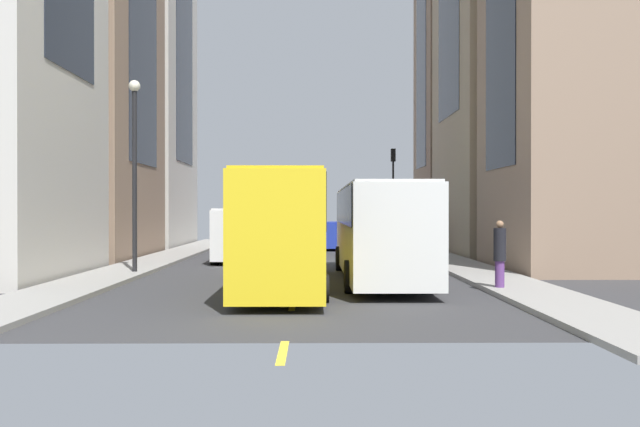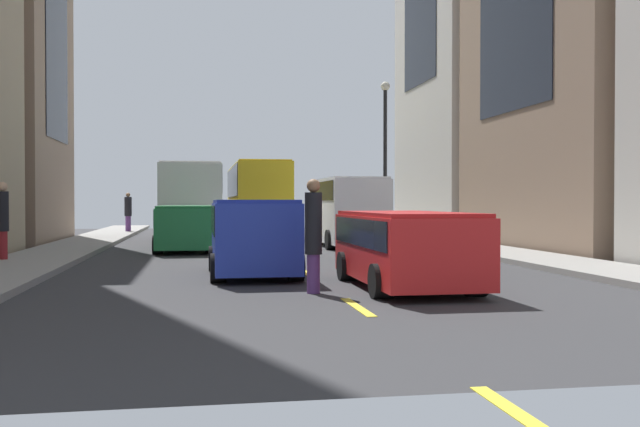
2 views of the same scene
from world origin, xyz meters
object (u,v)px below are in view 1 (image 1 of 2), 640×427
at_px(car_blue_0, 325,233).
at_px(pedestrian_waiting_curb, 439,231).
at_px(pedestrian_crossing_mid, 311,230).
at_px(traffic_light_near_corner, 393,178).
at_px(delivery_van_white, 239,231).
at_px(city_bus_white, 379,224).
at_px(pedestrian_crossing_near, 500,252).
at_px(car_green_1, 362,241).
at_px(car_red_2, 282,234).
at_px(streetcar_yellow, 285,222).

bearing_deg(car_blue_0, pedestrian_waiting_curb, 148.51).
xyz_separation_m(pedestrian_crossing_mid, traffic_light_near_corner, (-5.77, -1.78, 3.58)).
distance_m(delivery_van_white, traffic_light_near_corner, 17.91).
bearing_deg(traffic_light_near_corner, city_bus_white, 82.02).
relative_size(car_blue_0, pedestrian_crossing_near, 1.98).
xyz_separation_m(delivery_van_white, car_green_1, (-6.04, -1.32, -0.58)).
distance_m(pedestrian_crossing_mid, pedestrian_waiting_curb, 10.31).
bearing_deg(car_blue_0, pedestrian_crossing_near, 102.57).
bearing_deg(car_green_1, delivery_van_white, 12.33).
distance_m(car_red_2, traffic_light_near_corner, 8.91).
distance_m(car_red_2, pedestrian_waiting_curb, 11.44).
bearing_deg(car_blue_0, car_green_1, 101.23).
distance_m(car_blue_0, car_green_1, 8.78).
bearing_deg(pedestrian_crossing_near, car_red_2, 145.95).
height_order(delivery_van_white, pedestrian_crossing_mid, delivery_van_white).
distance_m(delivery_van_white, pedestrian_crossing_mid, 13.68).
relative_size(city_bus_white, car_red_2, 2.61).
relative_size(city_bus_white, pedestrian_crossing_near, 6.03).
relative_size(streetcar_yellow, car_blue_0, 2.98).
height_order(city_bus_white, delivery_van_white, city_bus_white).
bearing_deg(pedestrian_waiting_curb, traffic_light_near_corner, 170.20).
relative_size(city_bus_white, car_blue_0, 3.04).
bearing_deg(car_blue_0, delivery_van_white, 66.46).
bearing_deg(streetcar_yellow, pedestrian_crossing_mid, -91.92).
relative_size(delivery_van_white, traffic_light_near_corner, 0.81).
bearing_deg(car_green_1, city_bus_white, 89.28).
relative_size(car_red_2, pedestrian_waiting_curb, 2.26).
distance_m(city_bus_white, delivery_van_white, 10.43).
bearing_deg(car_red_2, pedestrian_crossing_near, 107.27).
bearing_deg(pedestrian_crossing_near, car_blue_0, 141.25).
bearing_deg(delivery_van_white, car_blue_0, -113.54).
distance_m(delivery_van_white, pedestrian_waiting_curb, 12.32).
xyz_separation_m(delivery_van_white, pedestrian_waiting_curb, (-10.77, -5.98, -0.23)).
xyz_separation_m(delivery_van_white, traffic_light_near_corner, (-9.22, -15.01, 3.21)).
height_order(car_red_2, traffic_light_near_corner, traffic_light_near_corner).
bearing_deg(car_red_2, streetcar_yellow, 92.76).
bearing_deg(pedestrian_waiting_curb, delivery_van_white, -80.51).
distance_m(city_bus_white, car_red_2, 21.75).
bearing_deg(streetcar_yellow, city_bus_white, -147.23).
xyz_separation_m(car_blue_0, traffic_light_near_corner, (-4.89, -5.08, 3.70)).
relative_size(delivery_van_white, pedestrian_crossing_mid, 2.54).
bearing_deg(traffic_light_near_corner, pedestrian_crossing_near, 90.09).
bearing_deg(streetcar_yellow, car_red_2, -87.24).
xyz_separation_m(pedestrian_crossing_mid, pedestrian_waiting_curb, (-7.32, 7.25, 0.14)).
height_order(car_red_2, pedestrian_crossing_mid, pedestrian_crossing_mid).
xyz_separation_m(car_red_2, pedestrian_waiting_curb, (-9.25, 6.71, 0.39)).
relative_size(car_green_1, pedestrian_waiting_curb, 2.28).
xyz_separation_m(car_red_2, pedestrian_crossing_near, (-7.74, 24.90, 0.34)).
bearing_deg(car_green_1, traffic_light_near_corner, -103.08).
distance_m(pedestrian_crossing_near, traffic_light_near_corner, 27.44).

